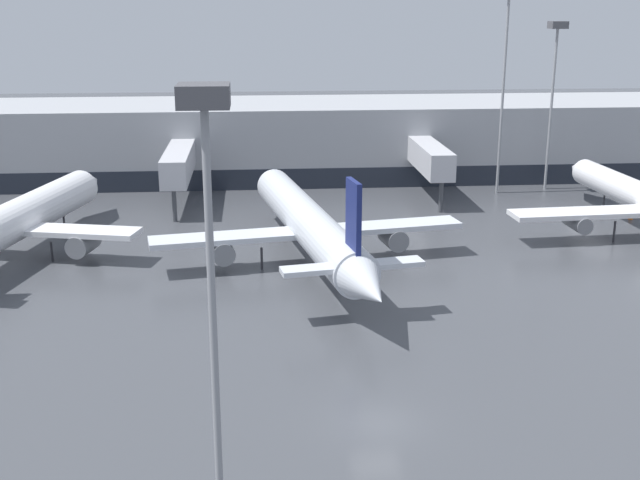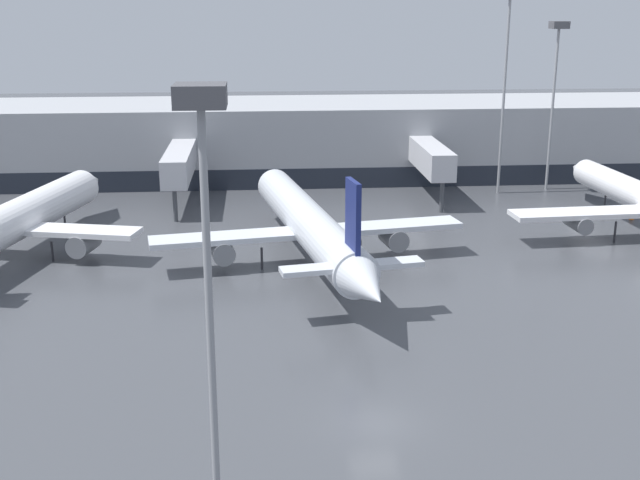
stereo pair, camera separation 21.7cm
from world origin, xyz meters
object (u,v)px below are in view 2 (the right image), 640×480
object	(u,v)px
parked_jet_0	(14,222)
apron_light_mast_2	(204,192)
apron_light_mast_0	(556,59)
traffic_cone_0	(632,216)
parked_jet_2	(310,225)
apron_light_mast_1	(508,36)

from	to	relation	value
parked_jet_0	apron_light_mast_2	bearing A→B (deg)	-140.90
parked_jet_0	apron_light_mast_2	xyz separation A→B (m)	(18.47, -38.44, 11.15)
parked_jet_0	apron_light_mast_0	world-z (taller)	apron_light_mast_0
parked_jet_0	apron_light_mast_2	distance (m)	44.08
parked_jet_0	traffic_cone_0	bearing A→B (deg)	-68.82
apron_light_mast_2	parked_jet_0	bearing A→B (deg)	115.66
parked_jet_2	traffic_cone_0	world-z (taller)	parked_jet_2
parked_jet_2	apron_light_mast_1	xyz separation A→B (m)	(22.90, 23.61, 14.04)
parked_jet_2	apron_light_mast_1	size ratio (longest dim) A/B	1.63
parked_jet_2	apron_light_mast_0	bearing A→B (deg)	-58.90
parked_jet_2	traffic_cone_0	size ratio (longest dim) A/B	61.16
apron_light_mast_2	traffic_cone_0	bearing A→B (deg)	49.94
apron_light_mast_1	traffic_cone_0	bearing A→B (deg)	-51.19
apron_light_mast_0	traffic_cone_0	bearing A→B (deg)	-74.74
traffic_cone_0	apron_light_mast_2	xyz separation A→B (m)	(-38.88, -46.23, 13.97)
parked_jet_0	parked_jet_2	world-z (taller)	parked_jet_0
parked_jet_0	parked_jet_2	bearing A→B (deg)	-84.65
parked_jet_2	apron_light_mast_2	world-z (taller)	apron_light_mast_2
traffic_cone_0	apron_light_mast_1	world-z (taller)	apron_light_mast_1
parked_jet_2	apron_light_mast_0	distance (m)	40.09
parked_jet_0	parked_jet_2	distance (m)	24.77
traffic_cone_0	parked_jet_2	bearing A→B (deg)	-161.03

